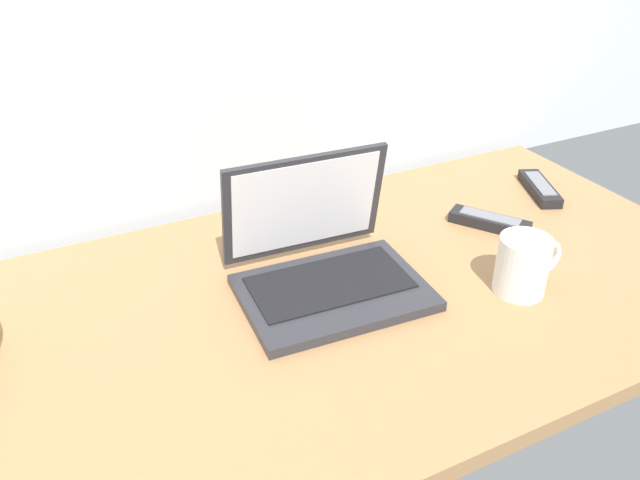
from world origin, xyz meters
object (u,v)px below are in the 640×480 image
coffee_mug (524,264)px  remote_control_far (540,188)px  remote_control_near (490,221)px  laptop (323,261)px

coffee_mug → remote_control_far: 0.41m
remote_control_near → coffee_mug: bearing=-116.1°
coffee_mug → remote_control_near: 0.23m
remote_control_far → remote_control_near: bearing=-160.3°
remote_control_near → remote_control_far: (0.20, 0.07, 0.00)m
laptop → coffee_mug: size_ratio=2.49×
remote_control_near → remote_control_far: 0.21m
laptop → remote_control_far: size_ratio=1.95×
laptop → remote_control_near: 0.40m
remote_control_far → laptop: bearing=-170.4°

